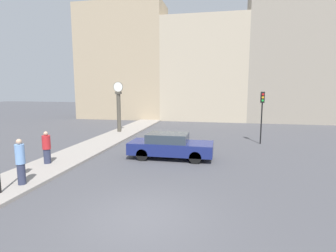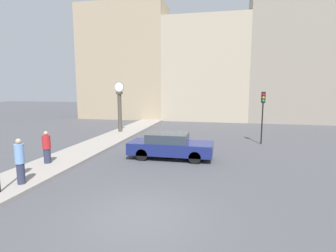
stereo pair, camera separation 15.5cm
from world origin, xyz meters
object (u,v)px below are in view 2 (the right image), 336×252
street_clock (120,108)px  pedestrian_red_top (47,147)px  sedan_car (170,146)px  traffic_light_far (263,107)px  pedestrian_blue_stripe (20,161)px

street_clock → pedestrian_red_top: 9.97m
sedan_car → traffic_light_far: size_ratio=1.27×
traffic_light_far → sedan_car: bearing=-137.6°
traffic_light_far → pedestrian_red_top: (-11.31, -7.70, -1.68)m
traffic_light_far → pedestrian_blue_stripe: bearing=-134.8°
street_clock → pedestrian_blue_stripe: bearing=-85.4°
sedan_car → pedestrian_blue_stripe: pedestrian_blue_stripe is taller
traffic_light_far → street_clock: street_clock is taller
street_clock → traffic_light_far: bearing=-10.8°
traffic_light_far → street_clock: 11.65m
traffic_light_far → street_clock: (-11.43, 2.18, -0.40)m
traffic_light_far → pedestrian_red_top: 13.79m
sedan_car → traffic_light_far: traffic_light_far is taller
sedan_car → pedestrian_blue_stripe: 7.35m
traffic_light_far → pedestrian_blue_stripe: traffic_light_far is taller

